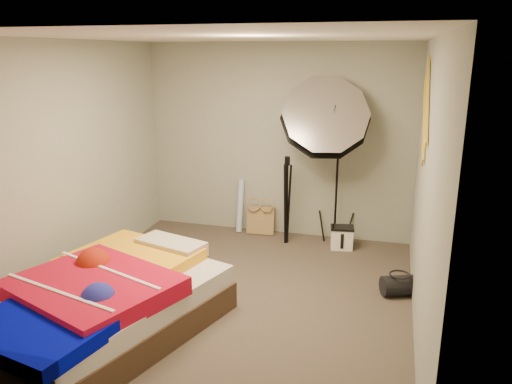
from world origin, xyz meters
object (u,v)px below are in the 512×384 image
(camera_case, at_px, (342,238))
(duffel_bag, at_px, (399,286))
(photo_umbrella, at_px, (325,120))
(tote_bag, at_px, (261,220))
(bed, at_px, (105,302))
(camera_tripod, at_px, (287,194))
(wrapping_roll, at_px, (240,206))

(camera_case, distance_m, duffel_bag, 1.30)
(camera_case, distance_m, photo_umbrella, 1.49)
(tote_bag, distance_m, photo_umbrella, 1.67)
(duffel_bag, relative_size, bed, 0.14)
(duffel_bag, height_order, photo_umbrella, photo_umbrella)
(camera_tripod, bearing_deg, duffel_bag, -38.20)
(tote_bag, relative_size, duffel_bag, 1.09)
(bed, distance_m, photo_umbrella, 3.20)
(bed, relative_size, camera_tripod, 2.12)
(tote_bag, relative_size, wrapping_roll, 0.52)
(tote_bag, height_order, bed, bed)
(photo_umbrella, relative_size, camera_tripod, 1.97)
(duffel_bag, distance_m, camera_tripod, 1.87)
(duffel_bag, xyz_separation_m, photo_umbrella, (-0.96, 1.11, 1.50))
(camera_case, height_order, camera_tripod, camera_tripod)
(photo_umbrella, height_order, camera_tripod, photo_umbrella)
(camera_tripod, bearing_deg, tote_bag, 148.00)
(bed, height_order, photo_umbrella, photo_umbrella)
(wrapping_roll, distance_m, camera_case, 1.46)
(tote_bag, relative_size, camera_tripod, 0.33)
(tote_bag, xyz_separation_m, photo_umbrella, (0.85, -0.25, 1.41))
(wrapping_roll, relative_size, camera_case, 2.70)
(duffel_bag, bearing_deg, wrapping_roll, 125.06)
(tote_bag, height_order, wrapping_roll, wrapping_roll)
(duffel_bag, bearing_deg, bed, -172.05)
(wrapping_roll, height_order, camera_tripod, camera_tripod)
(photo_umbrella, distance_m, camera_tripod, 1.05)
(camera_tripod, bearing_deg, camera_case, -0.55)
(tote_bag, xyz_separation_m, camera_tripod, (0.40, -0.25, 0.46))
(duffel_bag, distance_m, bed, 2.84)
(wrapping_roll, bearing_deg, duffel_bag, -33.17)
(duffel_bag, xyz_separation_m, camera_tripod, (-1.40, 1.10, 0.55))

